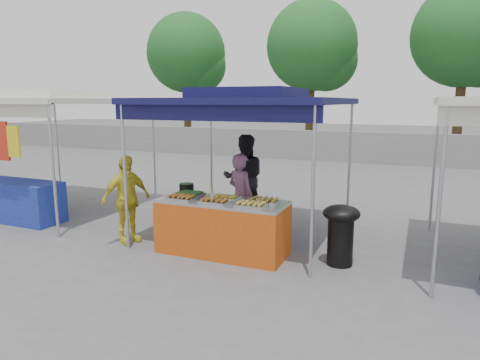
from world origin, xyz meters
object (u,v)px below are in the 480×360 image
at_px(helper_man, 244,178).
at_px(customer_person, 126,199).
at_px(cooking_pot, 187,188).
at_px(vendor_woman, 241,197).
at_px(vendor_table, 222,227).
at_px(wok_burner, 341,229).

bearing_deg(helper_man, customer_person, 31.06).
xyz_separation_m(cooking_pot, vendor_woman, (0.80, 0.44, -0.17)).
distance_m(vendor_table, cooking_pot, 1.02).
bearing_deg(cooking_pot, vendor_woman, 28.63).
xyz_separation_m(wok_burner, helper_man, (-2.20, 1.66, 0.33)).
bearing_deg(cooking_pot, helper_man, 75.65).
relative_size(wok_burner, helper_man, 0.52).
relative_size(wok_burner, customer_person, 0.60).
distance_m(vendor_woman, helper_man, 1.20).
xyz_separation_m(vendor_table, wok_burner, (1.78, 0.24, 0.11)).
xyz_separation_m(vendor_table, vendor_woman, (-0.02, 0.77, 0.32)).
bearing_deg(customer_person, vendor_woman, -39.13).
height_order(wok_burner, helper_man, helper_man).
bearing_deg(helper_man, vendor_woman, 83.10).
xyz_separation_m(vendor_table, helper_man, (-0.42, 1.90, 0.43)).
distance_m(vendor_woman, customer_person, 1.92).
bearing_deg(vendor_woman, vendor_table, 114.16).
bearing_deg(cooking_pot, vendor_table, -22.20).
bearing_deg(vendor_woman, cooking_pot, 51.56).
height_order(wok_burner, vendor_woman, vendor_woman).
height_order(cooking_pot, wok_burner, cooking_pot).
height_order(cooking_pot, customer_person, customer_person).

